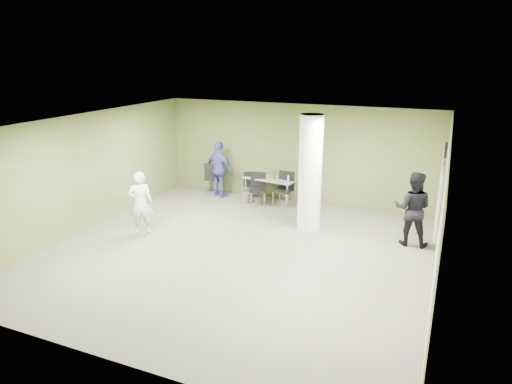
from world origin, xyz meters
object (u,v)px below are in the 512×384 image
at_px(chair_back_left, 213,176).
at_px(man_black, 413,209).
at_px(folding_table, 271,180).
at_px(man_blue, 219,169).
at_px(woman_white, 141,203).

relative_size(chair_back_left, man_black, 0.59).
bearing_deg(folding_table, chair_back_left, -172.33).
bearing_deg(man_black, man_blue, -14.71).
distance_m(woman_white, man_black, 6.23).
xyz_separation_m(chair_back_left, woman_white, (-0.06, -3.47, 0.18)).
bearing_deg(man_blue, woman_white, 97.76).
xyz_separation_m(woman_white, man_black, (5.95, 1.84, 0.08)).
bearing_deg(chair_back_left, man_black, 146.79).
relative_size(woman_white, man_blue, 0.91).
height_order(folding_table, man_black, man_black).
relative_size(folding_table, chair_back_left, 1.59).
bearing_deg(man_blue, chair_back_left, -13.46).
bearing_deg(man_black, woman_white, 17.22).
relative_size(folding_table, woman_white, 1.04).
xyz_separation_m(folding_table, woman_white, (-1.95, -3.45, 0.10)).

